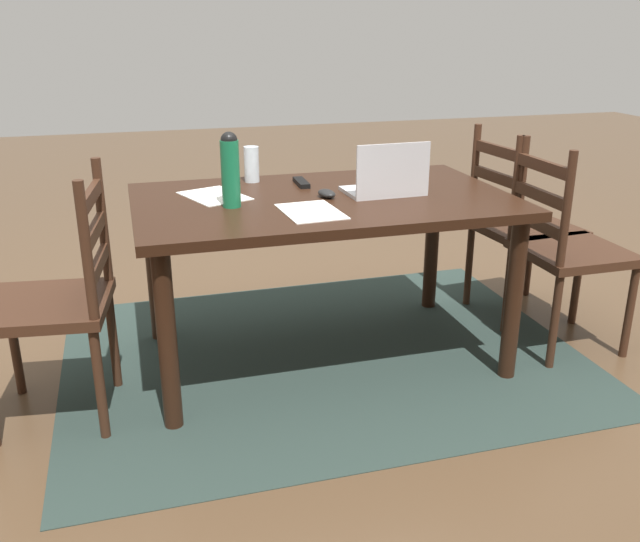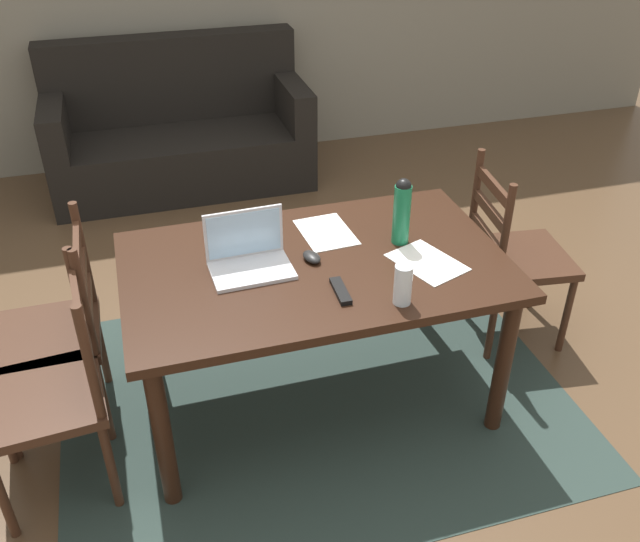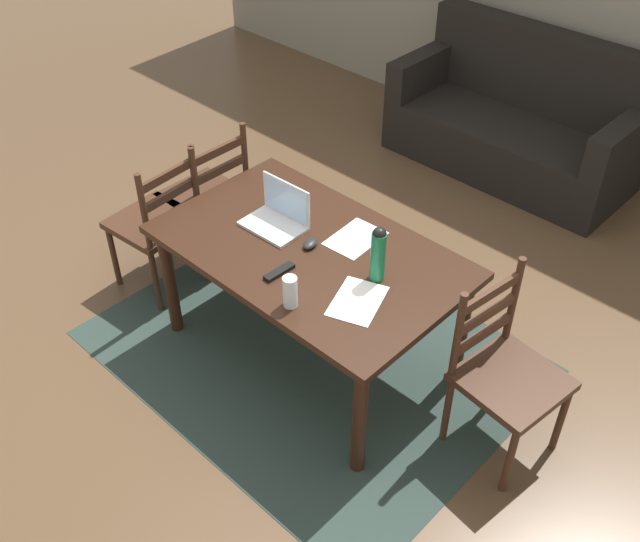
{
  "view_description": "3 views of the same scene",
  "coord_description": "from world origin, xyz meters",
  "px_view_note": "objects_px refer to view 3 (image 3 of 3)",
  "views": [
    {
      "loc": [
        0.79,
        2.7,
        1.43
      ],
      "look_at": [
        0.05,
        0.12,
        0.45
      ],
      "focal_mm": 38.88,
      "sensor_mm": 36.0,
      "label": 1
    },
    {
      "loc": [
        -0.65,
        -2.28,
        2.23
      ],
      "look_at": [
        0.07,
        0.15,
        0.59
      ],
      "focal_mm": 38.69,
      "sensor_mm": 36.0,
      "label": 2
    },
    {
      "loc": [
        2.03,
        -2.06,
        2.97
      ],
      "look_at": [
        -0.04,
        0.12,
        0.5
      ],
      "focal_mm": 41.09,
      "sensor_mm": 36.0,
      "label": 3
    }
  ],
  "objects_px": {
    "chair_left_far": "(207,197)",
    "laptop": "(279,214)",
    "dining_table": "(310,262)",
    "water_bottle": "(378,253)",
    "computer_mouse": "(310,244)",
    "couch": "(517,123)",
    "drinking_glass": "(290,292)",
    "chair_right_far": "(505,374)",
    "chair_left_near": "(157,223)",
    "tv_remote": "(279,272)"
  },
  "relations": [
    {
      "from": "chair_left_far",
      "to": "laptop",
      "type": "distance_m",
      "value": 0.88
    },
    {
      "from": "couch",
      "to": "computer_mouse",
      "type": "relative_size",
      "value": 18.0
    },
    {
      "from": "chair_left_near",
      "to": "laptop",
      "type": "height_order",
      "value": "laptop"
    },
    {
      "from": "drinking_glass",
      "to": "computer_mouse",
      "type": "height_order",
      "value": "drinking_glass"
    },
    {
      "from": "chair_right_far",
      "to": "couch",
      "type": "height_order",
      "value": "couch"
    },
    {
      "from": "chair_right_far",
      "to": "laptop",
      "type": "distance_m",
      "value": 1.38
    },
    {
      "from": "computer_mouse",
      "to": "tv_remote",
      "type": "bearing_deg",
      "value": -95.14
    },
    {
      "from": "water_bottle",
      "to": "computer_mouse",
      "type": "distance_m",
      "value": 0.43
    },
    {
      "from": "chair_left_far",
      "to": "computer_mouse",
      "type": "xyz_separation_m",
      "value": [
        1.06,
        -0.17,
        0.29
      ]
    },
    {
      "from": "drinking_glass",
      "to": "tv_remote",
      "type": "distance_m",
      "value": 0.24
    },
    {
      "from": "chair_left_near",
      "to": "tv_remote",
      "type": "relative_size",
      "value": 5.59
    },
    {
      "from": "laptop",
      "to": "tv_remote",
      "type": "bearing_deg",
      "value": -43.94
    },
    {
      "from": "dining_table",
      "to": "computer_mouse",
      "type": "height_order",
      "value": "computer_mouse"
    },
    {
      "from": "laptop",
      "to": "computer_mouse",
      "type": "relative_size",
      "value": 3.28
    },
    {
      "from": "couch",
      "to": "drinking_glass",
      "type": "xyz_separation_m",
      "value": [
        0.52,
        -2.88,
        0.46
      ]
    },
    {
      "from": "chair_left_far",
      "to": "water_bottle",
      "type": "bearing_deg",
      "value": -5.3
    },
    {
      "from": "computer_mouse",
      "to": "tv_remote",
      "type": "xyz_separation_m",
      "value": [
        0.04,
        -0.26,
        -0.01
      ]
    },
    {
      "from": "chair_left_near",
      "to": "water_bottle",
      "type": "distance_m",
      "value": 1.54
    },
    {
      "from": "dining_table",
      "to": "computer_mouse",
      "type": "relative_size",
      "value": 15.55
    },
    {
      "from": "drinking_glass",
      "to": "tv_remote",
      "type": "bearing_deg",
      "value": 148.68
    },
    {
      "from": "chair_left_near",
      "to": "computer_mouse",
      "type": "relative_size",
      "value": 9.5
    },
    {
      "from": "chair_right_far",
      "to": "chair_left_far",
      "type": "bearing_deg",
      "value": -179.86
    },
    {
      "from": "couch",
      "to": "chair_right_far",
      "type": "bearing_deg",
      "value": -59.7
    },
    {
      "from": "couch",
      "to": "drinking_glass",
      "type": "height_order",
      "value": "couch"
    },
    {
      "from": "dining_table",
      "to": "laptop",
      "type": "height_order",
      "value": "laptop"
    },
    {
      "from": "drinking_glass",
      "to": "tv_remote",
      "type": "height_order",
      "value": "drinking_glass"
    },
    {
      "from": "dining_table",
      "to": "couch",
      "type": "distance_m",
      "value": 2.55
    },
    {
      "from": "chair_left_far",
      "to": "couch",
      "type": "height_order",
      "value": "couch"
    },
    {
      "from": "chair_left_far",
      "to": "water_bottle",
      "type": "distance_m",
      "value": 1.52
    },
    {
      "from": "couch",
      "to": "laptop",
      "type": "bearing_deg",
      "value": -89.34
    },
    {
      "from": "chair_left_near",
      "to": "drinking_glass",
      "type": "height_order",
      "value": "chair_left_near"
    },
    {
      "from": "water_bottle",
      "to": "drinking_glass",
      "type": "bearing_deg",
      "value": -111.06
    },
    {
      "from": "dining_table",
      "to": "drinking_glass",
      "type": "height_order",
      "value": "drinking_glass"
    },
    {
      "from": "dining_table",
      "to": "water_bottle",
      "type": "xyz_separation_m",
      "value": [
        0.39,
        0.06,
        0.24
      ]
    },
    {
      "from": "laptop",
      "to": "computer_mouse",
      "type": "height_order",
      "value": "laptop"
    },
    {
      "from": "water_bottle",
      "to": "tv_remote",
      "type": "height_order",
      "value": "water_bottle"
    },
    {
      "from": "chair_right_far",
      "to": "laptop",
      "type": "height_order",
      "value": "laptop"
    },
    {
      "from": "dining_table",
      "to": "water_bottle",
      "type": "distance_m",
      "value": 0.46
    },
    {
      "from": "laptop",
      "to": "water_bottle",
      "type": "height_order",
      "value": "water_bottle"
    },
    {
      "from": "chair_left_near",
      "to": "tv_remote",
      "type": "bearing_deg",
      "value": -2.74
    },
    {
      "from": "chair_left_far",
      "to": "drinking_glass",
      "type": "bearing_deg",
      "value": -23.02
    },
    {
      "from": "dining_table",
      "to": "laptop",
      "type": "distance_m",
      "value": 0.3
    },
    {
      "from": "dining_table",
      "to": "computer_mouse",
      "type": "distance_m",
      "value": 0.11
    },
    {
      "from": "computer_mouse",
      "to": "water_bottle",
      "type": "bearing_deg",
      "value": -8.76
    },
    {
      "from": "chair_left_near",
      "to": "chair_left_far",
      "type": "bearing_deg",
      "value": 89.98
    },
    {
      "from": "chair_left_near",
      "to": "couch",
      "type": "relative_size",
      "value": 0.53
    },
    {
      "from": "laptop",
      "to": "tv_remote",
      "type": "xyz_separation_m",
      "value": [
        0.3,
        -0.28,
        -0.05
      ]
    },
    {
      "from": "couch",
      "to": "tv_remote",
      "type": "relative_size",
      "value": 10.59
    },
    {
      "from": "dining_table",
      "to": "tv_remote",
      "type": "bearing_deg",
      "value": -82.34
    },
    {
      "from": "chair_right_far",
      "to": "tv_remote",
      "type": "distance_m",
      "value": 1.16
    }
  ]
}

